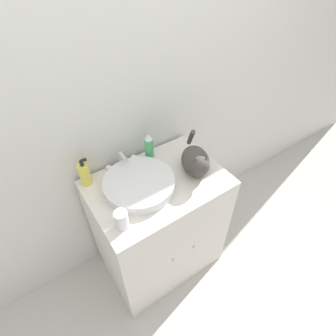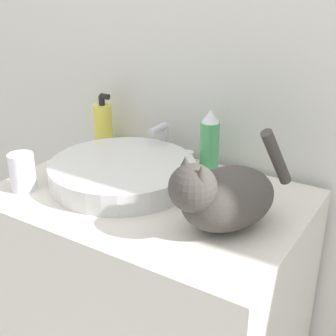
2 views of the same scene
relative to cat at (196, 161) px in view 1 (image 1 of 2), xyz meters
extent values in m
plane|color=beige|center=(-0.23, -0.22, -0.95)|extent=(8.00, 8.00, 0.00)
cube|color=silver|center=(-0.23, 0.37, 0.30)|extent=(6.00, 0.05, 2.50)
cube|color=silver|center=(-0.23, 0.05, -0.52)|extent=(0.79, 0.55, 0.87)
sphere|color=silver|center=(-0.31, -0.22, -0.47)|extent=(0.02, 0.02, 0.02)
sphere|color=silver|center=(-0.15, -0.22, -0.47)|extent=(0.02, 0.02, 0.02)
cylinder|color=silver|center=(-0.34, 0.08, -0.05)|extent=(0.40, 0.40, 0.06)
cylinder|color=silver|center=(-0.34, 0.29, -0.03)|extent=(0.02, 0.02, 0.10)
cylinder|color=silver|center=(-0.34, 0.25, 0.02)|extent=(0.02, 0.08, 0.02)
cylinder|color=white|center=(-0.42, 0.29, -0.06)|extent=(0.03, 0.03, 0.03)
cylinder|color=white|center=(-0.25, 0.29, -0.06)|extent=(0.03, 0.03, 0.03)
ellipsoid|color=#47423D|center=(0.01, 0.01, -0.01)|extent=(0.24, 0.28, 0.14)
sphere|color=#47423D|center=(-0.04, -0.07, 0.04)|extent=(0.14, 0.14, 0.10)
cone|color=#47423D|center=(-0.06, -0.06, 0.08)|extent=(0.05, 0.05, 0.04)
cone|color=#47423D|center=(-0.01, -0.09, 0.08)|extent=(0.05, 0.05, 0.04)
cylinder|color=#47423D|center=(0.07, 0.14, 0.06)|extent=(0.07, 0.11, 0.15)
cylinder|color=#EADB4C|center=(-0.56, 0.27, -0.01)|extent=(0.06, 0.06, 0.14)
cylinder|color=black|center=(-0.56, 0.27, 0.07)|extent=(0.02, 0.02, 0.03)
cylinder|color=black|center=(-0.55, 0.27, 0.08)|extent=(0.03, 0.02, 0.02)
cylinder|color=#4CB266|center=(-0.16, 0.25, -0.01)|extent=(0.05, 0.05, 0.15)
cone|color=white|center=(-0.16, 0.25, 0.09)|extent=(0.05, 0.05, 0.04)
cylinder|color=white|center=(-0.53, -0.10, -0.03)|extent=(0.07, 0.07, 0.10)
camera|label=1|loc=(-0.77, -0.83, 1.00)|focal=28.00mm
camera|label=2|loc=(0.39, -0.84, 0.47)|focal=50.00mm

